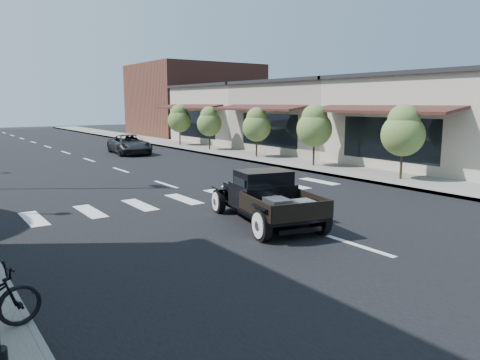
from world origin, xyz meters
TOP-DOWN VIEW (x-y plane):
  - ground at (0.00, 0.00)m, footprint 120.00×120.00m
  - road at (0.00, 15.00)m, footprint 14.00×80.00m
  - road_markings at (0.00, 10.00)m, footprint 12.00×60.00m
  - sidewalk_right at (8.50, 15.00)m, footprint 3.00×80.00m
  - storefront_near at (15.00, 4.00)m, footprint 10.00×9.00m
  - storefront_mid at (15.00, 13.00)m, footprint 10.00×9.00m
  - storefront_far at (15.00, 22.00)m, footprint 10.00×9.00m
  - far_building_right at (15.50, 32.00)m, footprint 11.00×10.00m
  - small_tree_a at (8.30, 1.99)m, footprint 1.77×1.77m
  - small_tree_b at (8.30, 7.18)m, footprint 1.77×1.77m
  - small_tree_c at (8.30, 11.98)m, footprint 1.66×1.66m
  - small_tree_d at (8.30, 17.30)m, footprint 1.67×1.67m
  - small_tree_e at (8.30, 21.60)m, footprint 1.75×1.75m
  - hotrod_pickup at (-0.47, -0.13)m, footprint 2.88×4.61m
  - second_car at (3.19, 18.83)m, footprint 2.55×4.63m

SIDE VIEW (x-z plane):
  - ground at x=0.00m, z-range 0.00..0.00m
  - road_markings at x=0.00m, z-range -0.03..0.03m
  - road at x=0.00m, z-range 0.00..0.02m
  - sidewalk_right at x=8.50m, z-range 0.00..0.15m
  - second_car at x=3.19m, z-range 0.00..1.23m
  - hotrod_pickup at x=-0.47m, z-range 0.00..1.48m
  - small_tree_c at x=8.30m, z-range 0.15..2.92m
  - small_tree_d at x=8.30m, z-range 0.15..2.93m
  - small_tree_e at x=8.30m, z-range 0.15..3.07m
  - small_tree_b at x=8.30m, z-range 0.15..3.10m
  - small_tree_a at x=8.30m, z-range 0.15..3.11m
  - storefront_near at x=15.00m, z-range 0.00..4.50m
  - storefront_mid at x=15.00m, z-range 0.00..4.50m
  - storefront_far at x=15.00m, z-range 0.00..4.50m
  - far_building_right at x=15.50m, z-range 0.00..7.00m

